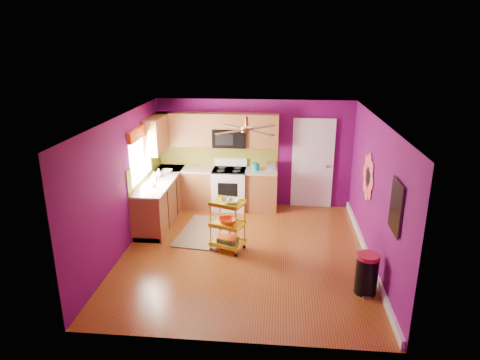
# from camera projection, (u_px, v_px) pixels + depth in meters

# --- Properties ---
(ground) EXTENTS (5.00, 5.00, 0.00)m
(ground) POSITION_uv_depth(u_px,v_px,m) (245.00, 252.00, 7.97)
(ground) COLOR brown
(ground) RESTS_ON ground
(room_envelope) EXTENTS (4.54, 5.04, 2.52)m
(room_envelope) POSITION_uv_depth(u_px,v_px,m) (247.00, 168.00, 7.45)
(room_envelope) COLOR #610B57
(room_envelope) RESTS_ON ground
(lower_cabinets) EXTENTS (2.81, 2.31, 0.94)m
(lower_cabinets) POSITION_uv_depth(u_px,v_px,m) (193.00, 195.00, 9.67)
(lower_cabinets) COLOR brown
(lower_cabinets) RESTS_ON ground
(electric_range) EXTENTS (0.76, 0.66, 1.13)m
(electric_range) POSITION_uv_depth(u_px,v_px,m) (229.00, 188.00, 9.92)
(electric_range) COLOR white
(electric_range) RESTS_ON ground
(upper_cabinetry) EXTENTS (2.80, 2.30, 1.26)m
(upper_cabinetry) POSITION_uv_depth(u_px,v_px,m) (198.00, 132.00, 9.57)
(upper_cabinetry) COLOR brown
(upper_cabinetry) RESTS_ON ground
(left_window) EXTENTS (0.08, 1.35, 1.08)m
(left_window) POSITION_uv_depth(u_px,v_px,m) (140.00, 146.00, 8.61)
(left_window) COLOR white
(left_window) RESTS_ON ground
(panel_door) EXTENTS (0.95, 0.11, 2.15)m
(panel_door) POSITION_uv_depth(u_px,v_px,m) (312.00, 165.00, 9.86)
(panel_door) COLOR white
(panel_door) RESTS_ON ground
(right_wall_art) EXTENTS (0.04, 2.74, 1.04)m
(right_wall_art) POSITION_uv_depth(u_px,v_px,m) (379.00, 189.00, 6.99)
(right_wall_art) COLOR black
(right_wall_art) RESTS_ON ground
(ceiling_fan) EXTENTS (1.01, 1.01, 0.26)m
(ceiling_fan) POSITION_uv_depth(u_px,v_px,m) (247.00, 129.00, 7.44)
(ceiling_fan) COLOR #BF8C3F
(ceiling_fan) RESTS_ON ground
(shag_rug) EXTENTS (1.14, 1.68, 0.02)m
(shag_rug) POSITION_uv_depth(u_px,v_px,m) (205.00, 232.00, 8.79)
(shag_rug) COLOR black
(shag_rug) RESTS_ON ground
(rolling_cart) EXTENTS (0.70, 0.60, 1.06)m
(rolling_cart) POSITION_uv_depth(u_px,v_px,m) (228.00, 223.00, 7.90)
(rolling_cart) COLOR yellow
(rolling_cart) RESTS_ON ground
(trash_can) EXTENTS (0.40, 0.41, 0.66)m
(trash_can) POSITION_uv_depth(u_px,v_px,m) (367.00, 274.00, 6.60)
(trash_can) COLOR black
(trash_can) RESTS_ON ground
(teal_kettle) EXTENTS (0.18, 0.18, 0.21)m
(teal_kettle) POSITION_uv_depth(u_px,v_px,m) (255.00, 167.00, 9.70)
(teal_kettle) COLOR teal
(teal_kettle) RESTS_ON lower_cabinets
(toaster) EXTENTS (0.22, 0.15, 0.18)m
(toaster) POSITION_uv_depth(u_px,v_px,m) (271.00, 166.00, 9.76)
(toaster) COLOR beige
(toaster) RESTS_ON lower_cabinets
(soap_bottle_a) EXTENTS (0.09, 0.10, 0.21)m
(soap_bottle_a) POSITION_uv_depth(u_px,v_px,m) (154.00, 177.00, 8.91)
(soap_bottle_a) COLOR #EA3F72
(soap_bottle_a) RESTS_ON lower_cabinets
(soap_bottle_b) EXTENTS (0.15, 0.15, 0.19)m
(soap_bottle_b) POSITION_uv_depth(u_px,v_px,m) (159.00, 173.00, 9.22)
(soap_bottle_b) COLOR white
(soap_bottle_b) RESTS_ON lower_cabinets
(counter_dish) EXTENTS (0.23, 0.23, 0.06)m
(counter_dish) POSITION_uv_depth(u_px,v_px,m) (167.00, 171.00, 9.59)
(counter_dish) COLOR white
(counter_dish) RESTS_ON lower_cabinets
(counter_cup) EXTENTS (0.11, 0.11, 0.09)m
(counter_cup) POSITION_uv_depth(u_px,v_px,m) (153.00, 185.00, 8.59)
(counter_cup) COLOR white
(counter_cup) RESTS_ON lower_cabinets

